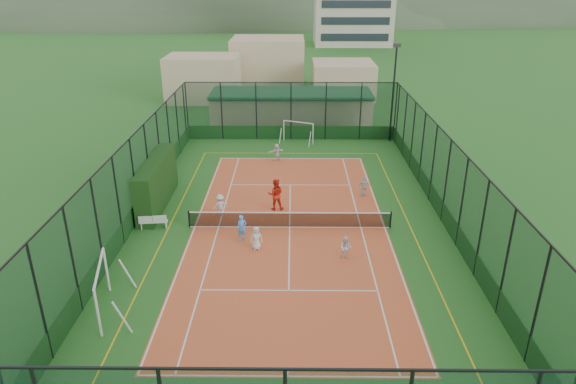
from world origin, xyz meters
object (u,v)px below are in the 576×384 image
coach (276,194)px  floodlight_ne (393,94)px  child_far_back (277,152)px  futsal_goal_near (102,290)px  child_near_left (256,238)px  child_far_left (220,205)px  child_far_right (364,186)px  white_bench (154,221)px  futsal_goal_far (298,132)px  child_near_right (346,248)px  clubhouse (291,108)px  child_near_mid (242,228)px

coach → floodlight_ne: bearing=-124.9°
floodlight_ne → child_far_back: bearing=-151.8°
futsal_goal_near → child_near_left: 8.30m
floodlight_ne → child_far_left: size_ratio=5.88×
coach → child_far_right: bearing=-160.8°
white_bench → futsal_goal_far: futsal_goal_far is taller
floodlight_ne → futsal_goal_far: 8.61m
futsal_goal_far → coach: bearing=-73.2°
child_near_left → coach: 5.10m
floodlight_ne → futsal_goal_far: bearing=-176.2°
floodlight_ne → child_near_right: bearing=-105.9°
child_near_right → child_far_back: (-3.98, 14.89, 0.06)m
white_bench → child_far_back: size_ratio=1.16×
child_far_left → child_far_right: 9.53m
child_near_right → child_far_right: child_far_right is taller
floodlight_ne → white_bench: bearing=-134.4°
futsal_goal_near → child_near_left: futsal_goal_near is taller
child_far_back → child_far_right: bearing=103.4°
floodlight_ne → child_far_left: (-12.77, -15.16, -3.41)m
white_bench → child_far_right: child_far_right is taller
child_far_left → futsal_goal_far: bearing=-126.0°
child_far_right → clubhouse: bearing=-88.7°
futsal_goal_far → coach: (-1.51, -13.61, 0.10)m
futsal_goal_near → child_near_right: bearing=-80.0°
futsal_goal_near → floodlight_ne: bearing=-46.8°
futsal_goal_far → child_far_back: 4.97m
futsal_goal_near → child_far_left: (3.76, 9.51, -0.40)m
child_near_mid → coach: coach is taller
floodlight_ne → child_far_back: floodlight_ne is taller
child_near_mid → child_far_back: 12.98m
floodlight_ne → futsal_goal_far: size_ratio=2.94×
child_near_mid → white_bench: bearing=142.6°
futsal_goal_far → white_bench: bearing=-94.2°
child_near_mid → child_far_left: size_ratio=1.03×
child_far_left → coach: 3.46m
futsal_goal_far → child_near_mid: bearing=-77.2°
white_bench → coach: (6.92, 2.63, 0.56)m
child_far_left → child_far_back: (3.08, 9.97, -0.02)m
futsal_goal_near → child_far_right: futsal_goal_near is taller
child_near_left → child_far_right: (6.57, 7.13, 0.03)m
child_near_right → child_far_left: 8.61m
child_near_right → child_far_left: bearing=159.6°
child_near_mid → child_far_right: size_ratio=1.05×
futsal_goal_near → child_far_back: futsal_goal_near is taller
futsal_goal_near → child_near_right: 11.76m
futsal_goal_near → child_far_back: bearing=-32.3°
child_far_left → coach: size_ratio=0.70×
white_bench → child_near_mid: size_ratio=1.09×
clubhouse → white_bench: 23.53m
clubhouse → futsal_goal_near: size_ratio=4.42×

